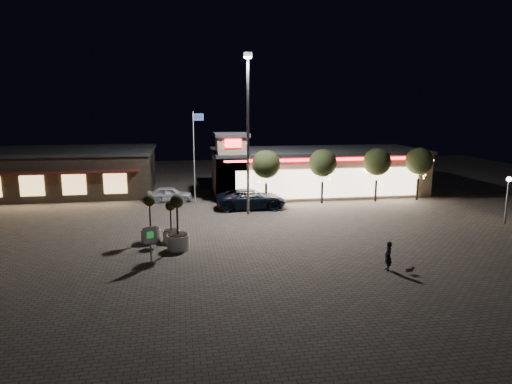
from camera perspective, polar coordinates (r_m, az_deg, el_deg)
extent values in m
plane|color=#665D53|center=(28.26, -2.62, -6.72)|extent=(90.00, 90.00, 0.00)
cube|color=tan|center=(45.21, 7.58, 2.44)|extent=(20.00, 8.00, 4.00)
cube|color=#262628|center=(44.95, 7.65, 5.15)|extent=(20.40, 8.40, 0.30)
cube|color=#FFE6BF|center=(41.47, 9.20, 1.08)|extent=(17.00, 0.12, 2.60)
cube|color=#FE141E|center=(41.13, 9.30, 4.03)|extent=(19.00, 0.10, 0.18)
cube|color=tan|center=(40.70, -3.07, 2.87)|extent=(2.60, 2.60, 5.80)
cube|color=#262628|center=(40.39, -3.12, 7.16)|extent=(3.00, 3.00, 0.30)
cube|color=#FE141E|center=(39.10, -2.89, 6.09)|extent=(1.40, 0.10, 0.70)
cube|color=#382D23|center=(48.45, -22.30, 2.28)|extent=(16.00, 10.00, 4.00)
cube|color=#262628|center=(48.21, -22.48, 4.81)|extent=(16.40, 10.40, 0.30)
cube|color=#591E19|center=(43.15, -23.93, 2.28)|extent=(14.40, 0.80, 0.15)
cube|color=#EFC26B|center=(44.20, -26.21, 0.70)|extent=(2.00, 0.12, 1.80)
cube|color=#EFC26B|center=(43.31, -21.77, 0.85)|extent=(2.00, 0.12, 1.80)
cube|color=#EFC26B|center=(42.69, -17.18, 1.01)|extent=(2.00, 0.12, 1.80)
cylinder|color=gray|center=(35.23, -1.01, 6.73)|extent=(0.20, 0.20, 12.00)
cube|color=gray|center=(35.34, -1.05, 16.81)|extent=(0.60, 0.40, 0.35)
cube|color=white|center=(35.32, -1.05, 16.48)|extent=(0.45, 0.30, 0.08)
cylinder|color=white|center=(40.04, -7.75, 4.25)|extent=(0.10, 0.10, 8.00)
cube|color=navy|center=(39.81, -7.22, 9.28)|extent=(0.90, 0.04, 0.60)
cylinder|color=gray|center=(37.56, 28.85, -1.15)|extent=(0.12, 0.12, 3.20)
sphere|color=#FFE5B2|center=(37.29, 29.09, 1.41)|extent=(0.36, 0.36, 0.36)
cylinder|color=#332319|center=(39.17, 1.26, -0.30)|extent=(0.20, 0.20, 1.92)
sphere|color=#2D3819|center=(38.75, 1.28, 3.49)|extent=(2.42, 2.42, 2.42)
cylinder|color=#332319|center=(40.38, 8.25, -0.07)|extent=(0.20, 0.20, 1.92)
sphere|color=#2D3819|center=(39.98, 8.35, 3.61)|extent=(2.42, 2.42, 2.42)
cylinder|color=#332319|center=(42.16, 14.74, 0.14)|extent=(0.20, 0.20, 1.92)
sphere|color=#2D3819|center=(41.77, 14.91, 3.66)|extent=(2.42, 2.42, 2.42)
cylinder|color=#332319|center=(43.94, 19.51, 0.29)|extent=(0.20, 0.20, 1.92)
sphere|color=#2D3819|center=(43.56, 19.73, 3.67)|extent=(2.42, 2.42, 2.42)
imported|color=black|center=(38.00, -0.59, -0.87)|extent=(5.94, 2.84, 1.64)
imported|color=silver|center=(41.53, -10.72, -0.26)|extent=(3.99, 1.68, 1.35)
imported|color=black|center=(24.93, 16.20, -7.71)|extent=(0.42, 0.59, 1.54)
cube|color=#59514C|center=(24.91, 18.63, -9.19)|extent=(0.38, 0.21, 0.19)
sphere|color=#59514C|center=(25.01, 19.01, -8.95)|extent=(0.17, 0.17, 0.17)
cylinder|color=silver|center=(29.64, -13.00, -5.32)|extent=(1.24, 1.24, 0.82)
cylinder|color=black|center=(29.53, -13.03, -4.52)|extent=(1.07, 1.07, 0.06)
cylinder|color=#332319|center=(29.29, -13.11, -2.71)|extent=(0.10, 0.10, 1.85)
sphere|color=#2D3819|center=(29.10, -13.19, -1.03)|extent=(0.72, 0.72, 0.72)
cylinder|color=silver|center=(27.81, -9.71, -6.19)|extent=(1.35, 1.35, 0.90)
cylinder|color=black|center=(27.68, -9.74, -5.25)|extent=(1.17, 1.17, 0.07)
cylinder|color=#332319|center=(27.41, -9.81, -3.14)|extent=(0.11, 0.11, 2.03)
sphere|color=#2D3819|center=(27.20, -9.87, -1.18)|extent=(0.79, 0.79, 0.79)
cylinder|color=silver|center=(29.43, -10.53, -5.45)|extent=(1.08, 1.08, 0.72)
cylinder|color=black|center=(29.32, -10.56, -4.75)|extent=(0.93, 0.93, 0.05)
cylinder|color=#332319|center=(29.11, -10.61, -3.16)|extent=(0.09, 0.09, 1.61)
sphere|color=#2D3819|center=(28.94, -10.67, -1.70)|extent=(0.63, 0.63, 0.63)
cylinder|color=gray|center=(25.61, -12.99, -7.38)|extent=(0.08, 0.08, 1.27)
cube|color=white|center=(25.32, -13.09, -5.23)|extent=(0.66, 0.31, 0.90)
cube|color=green|center=(25.27, -13.10, -5.25)|extent=(0.35, 0.15, 0.37)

